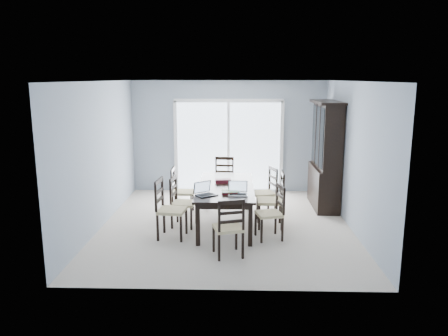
{
  "coord_description": "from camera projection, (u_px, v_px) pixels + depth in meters",
  "views": [
    {
      "loc": [
        0.2,
        -7.64,
        2.66
      ],
      "look_at": [
        -0.03,
        0.0,
        1.07
      ],
      "focal_mm": 35.0,
      "sensor_mm": 36.0,
      "label": 1
    }
  ],
  "objects": [
    {
      "name": "floor",
      "position": [
        226.0,
        225.0,
        8.02
      ],
      "size": [
        5.0,
        5.0,
        0.0
      ],
      "primitive_type": "plane",
      "color": "beige",
      "rests_on": "ground"
    },
    {
      "name": "ceiling",
      "position": [
        226.0,
        81.0,
        7.49
      ],
      "size": [
        5.0,
        5.0,
        0.0
      ],
      "primitive_type": "plane",
      "rotation": [
        3.14,
        0.0,
        0.0
      ],
      "color": "white",
      "rests_on": "back_wall"
    },
    {
      "name": "back_wall",
      "position": [
        229.0,
        137.0,
        10.2
      ],
      "size": [
        4.5,
        0.02,
        2.6
      ],
      "primitive_type": "cube",
      "color": "#8E9AAA",
      "rests_on": "floor"
    },
    {
      "name": "wall_left",
      "position": [
        100.0,
        155.0,
        7.82
      ],
      "size": [
        0.02,
        5.0,
        2.6
      ],
      "primitive_type": "cube",
      "color": "#8E9AAA",
      "rests_on": "floor"
    },
    {
      "name": "wall_right",
      "position": [
        353.0,
        156.0,
        7.69
      ],
      "size": [
        0.02,
        5.0,
        2.6
      ],
      "primitive_type": "cube",
      "color": "#8E9AAA",
      "rests_on": "floor"
    },
    {
      "name": "balcony",
      "position": [
        229.0,
        183.0,
        11.46
      ],
      "size": [
        4.5,
        2.0,
        0.1
      ],
      "primitive_type": "cube",
      "color": "gray",
      "rests_on": "ground"
    },
    {
      "name": "railing",
      "position": [
        230.0,
        154.0,
        12.31
      ],
      "size": [
        4.5,
        0.06,
        1.1
      ],
      "primitive_type": "cube",
      "color": "#99999E",
      "rests_on": "balcony"
    },
    {
      "name": "dining_table",
      "position": [
        226.0,
        190.0,
        7.88
      ],
      "size": [
        1.0,
        2.2,
        0.75
      ],
      "color": "black",
      "rests_on": "floor"
    },
    {
      "name": "china_hutch",
      "position": [
        326.0,
        156.0,
        8.97
      ],
      "size": [
        0.5,
        1.38,
        2.2
      ],
      "color": "black",
      "rests_on": "floor"
    },
    {
      "name": "sliding_door",
      "position": [
        228.0,
        146.0,
        10.22
      ],
      "size": [
        2.52,
        0.05,
        2.18
      ],
      "color": "silver",
      "rests_on": "floor"
    },
    {
      "name": "chair_left_near",
      "position": [
        166.0,
        202.0,
        7.3
      ],
      "size": [
        0.49,
        0.48,
        1.16
      ],
      "rotation": [
        0.0,
        0.0,
        -1.68
      ],
      "color": "black",
      "rests_on": "floor"
    },
    {
      "name": "chair_left_mid",
      "position": [
        179.0,
        196.0,
        7.88
      ],
      "size": [
        0.46,
        0.45,
        1.05
      ],
      "rotation": [
        0.0,
        0.0,
        -1.72
      ],
      "color": "black",
      "rests_on": "floor"
    },
    {
      "name": "chair_left_far",
      "position": [
        178.0,
        186.0,
        8.62
      ],
      "size": [
        0.41,
        0.4,
        1.06
      ],
      "rotation": [
        0.0,
        0.0,
        -1.57
      ],
      "color": "black",
      "rests_on": "floor"
    },
    {
      "name": "chair_right_near",
      "position": [
        274.0,
        206.0,
        7.27
      ],
      "size": [
        0.49,
        0.48,
        1.06
      ],
      "rotation": [
        0.0,
        0.0,
        1.81
      ],
      "color": "black",
      "rests_on": "floor"
    },
    {
      "name": "chair_right_mid",
      "position": [
        276.0,
        193.0,
        7.82
      ],
      "size": [
        0.46,
        0.44,
        1.18
      ],
      "rotation": [
        0.0,
        0.0,
        1.56
      ],
      "color": "black",
      "rests_on": "floor"
    },
    {
      "name": "chair_right_far",
      "position": [
        268.0,
        186.0,
        8.5
      ],
      "size": [
        0.53,
        0.52,
        1.1
      ],
      "rotation": [
        0.0,
        0.0,
        1.88
      ],
      "color": "black",
      "rests_on": "floor"
    },
    {
      "name": "chair_end_near",
      "position": [
        230.0,
        222.0,
        6.46
      ],
      "size": [
        0.5,
        0.51,
        1.07
      ],
      "rotation": [
        0.0,
        0.0,
        0.28
      ],
      "color": "black",
      "rests_on": "floor"
    },
    {
      "name": "chair_end_far",
      "position": [
        224.0,
        174.0,
        9.56
      ],
      "size": [
        0.45,
        0.46,
        1.1
      ],
      "rotation": [
        0.0,
        0.0,
        3.06
      ],
      "color": "black",
      "rests_on": "floor"
    },
    {
      "name": "laptop_dark",
      "position": [
        206.0,
        192.0,
        7.19
      ],
      "size": [
        0.39,
        0.37,
        0.22
      ],
      "rotation": [
        0.0,
        0.0,
        0.63
      ],
      "color": "black",
      "rests_on": "dining_table"
    },
    {
      "name": "laptop_silver",
      "position": [
        238.0,
        192.0,
        7.21
      ],
      "size": [
        0.33,
        0.23,
        0.22
      ],
      "rotation": [
        0.0,
        0.0,
        0.01
      ],
      "color": "silver",
      "rests_on": "dining_table"
    },
    {
      "name": "book_stack",
      "position": [
        230.0,
        192.0,
        7.32
      ],
      "size": [
        0.31,
        0.26,
        0.05
      ],
      "rotation": [
        0.0,
        0.0,
        0.01
      ],
      "color": "maroon",
      "rests_on": "dining_table"
    },
    {
      "name": "cell_phone",
      "position": [
        232.0,
        200.0,
        6.89
      ],
      "size": [
        0.12,
        0.07,
        0.01
      ],
      "primitive_type": "cube",
      "rotation": [
        0.0,
        0.0,
        0.2
      ],
      "color": "black",
      "rests_on": "dining_table"
    },
    {
      "name": "game_box",
      "position": [
        223.0,
        181.0,
        8.06
      ],
      "size": [
        0.3,
        0.18,
        0.07
      ],
      "primitive_type": "cube",
      "rotation": [
        0.0,
        0.0,
        0.16
      ],
      "color": "#440D15",
      "rests_on": "dining_table"
    },
    {
      "name": "hot_tub",
      "position": [
        201.0,
        165.0,
        11.38
      ],
      "size": [
        1.91,
        1.76,
        0.87
      ],
      "rotation": [
        0.0,
        0.0,
        -0.18
      ],
      "color": "maroon",
      "rests_on": "balcony"
    }
  ]
}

